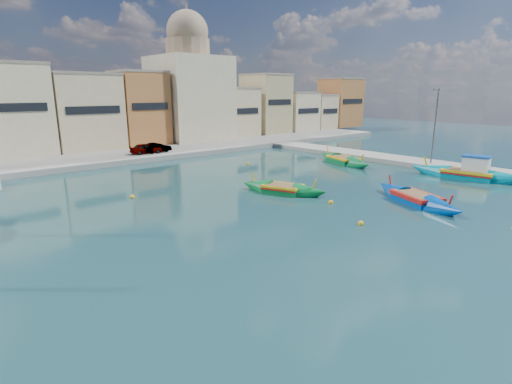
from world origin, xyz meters
name	(u,v)px	position (x,y,z in m)	size (l,w,h in m)	color
ground	(391,214)	(0.00, 0.00, 0.00)	(160.00, 160.00, 0.00)	#113533
east_quay	(496,174)	(18.00, 0.00, 0.25)	(4.00, 70.00, 0.50)	gray
north_quay	(157,153)	(0.00, 32.00, 0.30)	(80.00, 8.00, 0.60)	gray
north_townhouses	(173,110)	(6.68, 39.36, 5.00)	(83.20, 7.87, 10.19)	#CBB68C
church_block	(189,86)	(10.00, 40.00, 8.41)	(10.00, 10.00, 19.10)	beige
quay_street_lamp	(434,126)	(17.44, 6.00, 4.34)	(1.18, 0.16, 8.00)	#595B60
parked_cars	(60,157)	(-11.51, 30.50, 1.23)	(25.44, 2.57, 1.32)	#4C1919
luzzu_turquoise_cabin	(468,174)	(15.01, 1.30, 0.40)	(4.06, 10.60, 3.33)	#00859B
luzzu_cyan_mid	(343,161)	(12.89, 13.55, 0.28)	(4.68, 9.16, 2.64)	#0A7038
luzzu_green	(283,190)	(-1.35, 8.58, 0.25)	(4.39, 7.48, 2.30)	#0A7231
luzzu_blue_south	(416,200)	(3.78, 0.31, 0.26)	(5.07, 8.67, 2.47)	#0045AD
mooring_buoys	(333,192)	(1.50, 5.89, 0.08)	(28.08, 26.47, 0.36)	yellow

